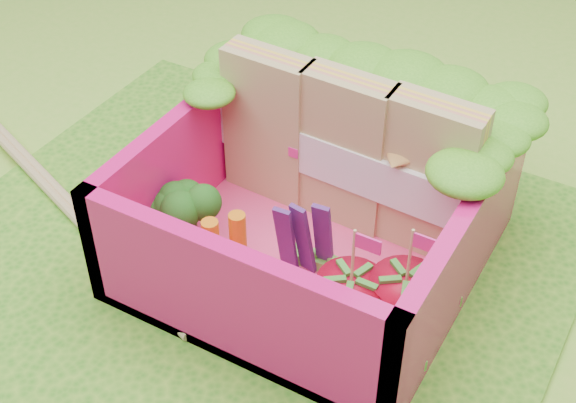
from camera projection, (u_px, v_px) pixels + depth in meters
The scene contains 13 objects.
ground at pixel (228, 282), 3.32m from camera, with size 14.00×14.00×0.00m, color #84C938.
placemat at pixel (228, 279), 3.31m from camera, with size 2.60×2.60×0.03m, color #3E9020.
bento_floor at pixel (314, 252), 3.38m from camera, with size 1.30×1.30×0.05m, color #FF4181.
bento_box at pixel (315, 207), 3.22m from camera, with size 1.30×1.30×0.55m.
lettuce_ruffle at pixel (371, 82), 3.32m from camera, with size 1.43×0.83×0.11m.
sandwich_stack at pixel (346, 151), 3.32m from camera, with size 1.25×0.23×0.69m.
broccoli at pixel (181, 215), 3.25m from camera, with size 0.34×0.34×0.25m.
carrot_sticks at pixel (225, 244), 3.18m from camera, with size 0.14×0.15×0.27m.
purple_wedges at pixel (304, 239), 3.12m from camera, with size 0.19×0.11×0.38m.
strawberry_left at pixel (350, 303), 2.94m from camera, with size 0.25×0.25×0.49m.
strawberry_right at pixel (403, 304), 2.93m from camera, with size 0.26×0.26×0.50m.
snap_peas at pixel (364, 303), 3.08m from camera, with size 0.73×0.54×0.05m.
chopsticks at pixel (51, 188), 3.71m from camera, with size 2.27×0.89×0.05m.
Camera 1 is at (1.38, -1.90, 2.38)m, focal length 50.00 mm.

